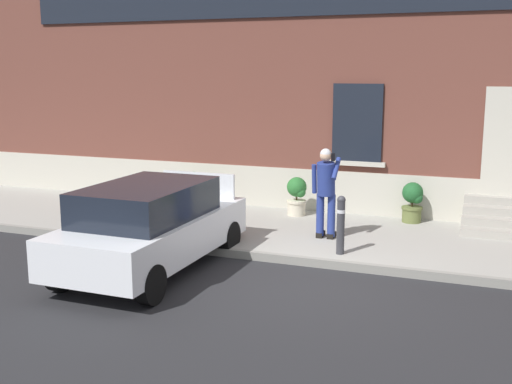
# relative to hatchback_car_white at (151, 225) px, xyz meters

# --- Properties ---
(ground_plane) EXTENTS (80.00, 80.00, 0.00)m
(ground_plane) POSITION_rel_hatchback_car_white_xyz_m (2.48, 0.25, -0.79)
(ground_plane) COLOR #232326
(sidewalk) EXTENTS (24.00, 3.60, 0.15)m
(sidewalk) POSITION_rel_hatchback_car_white_xyz_m (2.48, 3.05, -0.71)
(sidewalk) COLOR #99968E
(sidewalk) RESTS_ON ground
(curb_edge) EXTENTS (24.00, 0.12, 0.15)m
(curb_edge) POSITION_rel_hatchback_car_white_xyz_m (2.48, 1.19, -0.71)
(curb_edge) COLOR gray
(curb_edge) RESTS_ON ground
(building_facade) EXTENTS (24.00, 1.52, 7.50)m
(building_facade) POSITION_rel_hatchback_car_white_xyz_m (2.48, 5.54, 2.94)
(building_facade) COLOR brown
(building_facade) RESTS_ON ground
(entrance_stoop) EXTENTS (1.73, 1.28, 0.64)m
(entrance_stoop) POSITION_rel_hatchback_car_white_xyz_m (5.61, 4.37, -0.40)
(entrance_stoop) COLOR #9E998E
(entrance_stoop) RESTS_ON sidewalk
(hatchback_car_white) EXTENTS (1.82, 4.08, 1.50)m
(hatchback_car_white) POSITION_rel_hatchback_car_white_xyz_m (0.00, 0.00, 0.00)
(hatchback_car_white) COLOR white
(hatchback_car_white) RESTS_ON ground
(bollard_near_person) EXTENTS (0.15, 0.15, 1.04)m
(bollard_near_person) POSITION_rel_hatchback_car_white_xyz_m (2.85, 1.60, -0.08)
(bollard_near_person) COLOR #333338
(bollard_near_person) RESTS_ON sidewalk
(person_on_phone) EXTENTS (0.51, 0.49, 1.75)m
(person_on_phone) POSITION_rel_hatchback_car_white_xyz_m (2.33, 2.52, 0.36)
(person_on_phone) COLOR navy
(person_on_phone) RESTS_ON sidewalk
(planter_terracotta) EXTENTS (0.44, 0.44, 0.86)m
(planter_terracotta) POSITION_rel_hatchback_car_white_xyz_m (-1.26, 4.11, -0.18)
(planter_terracotta) COLOR #B25B38
(planter_terracotta) RESTS_ON sidewalk
(planter_cream) EXTENTS (0.44, 0.44, 0.86)m
(planter_cream) POSITION_rel_hatchback_car_white_xyz_m (1.23, 4.22, -0.18)
(planter_cream) COLOR beige
(planter_cream) RESTS_ON sidewalk
(planter_olive) EXTENTS (0.44, 0.44, 0.86)m
(planter_olive) POSITION_rel_hatchback_car_white_xyz_m (3.72, 4.47, -0.18)
(planter_olive) COLOR #606B38
(planter_olive) RESTS_ON sidewalk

